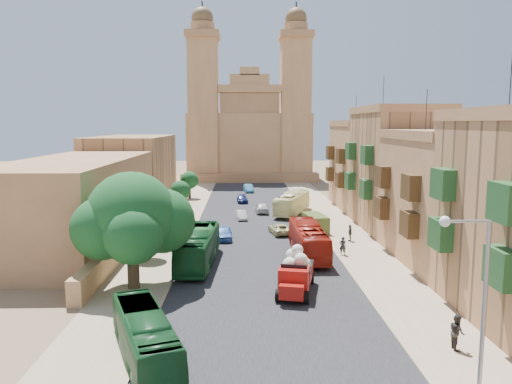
{
  "coord_description": "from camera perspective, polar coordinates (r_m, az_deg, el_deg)",
  "views": [
    {
      "loc": [
        -1.63,
        -31.15,
        11.83
      ],
      "look_at": [
        0.0,
        26.0,
        4.0
      ],
      "focal_mm": 35.0,
      "sensor_mm": 36.0,
      "label": 1
    }
  ],
  "objects": [
    {
      "name": "sidewalk_east",
      "position": [
        63.27,
        8.54,
        -3.06
      ],
      "size": [
        5.0,
        140.0,
        0.01
      ],
      "primitive_type": "cube",
      "color": "#9B8165",
      "rests_on": "ground"
    },
    {
      "name": "car_dkblue",
      "position": [
        75.43,
        -1.57,
        -0.8
      ],
      "size": [
        1.8,
        3.92,
        1.11
      ],
      "primitive_type": "imported",
      "rotation": [
        0.0,
        0.0,
        0.06
      ],
      "color": "#0F1948",
      "rests_on": "ground"
    },
    {
      "name": "townhouse_c",
      "position": [
        59.04,
        15.72,
        2.73
      ],
      "size": [
        9.0,
        14.0,
        17.4
      ],
      "color": "#B17D50",
      "rests_on": "ground"
    },
    {
      "name": "bus_red_east",
      "position": [
        45.28,
        6.01,
        -5.49
      ],
      "size": [
        2.57,
        10.48,
        2.91
      ],
      "primitive_type": "imported",
      "rotation": [
        0.0,
        0.0,
        3.15
      ],
      "color": "#A01F12",
      "rests_on": "ground"
    },
    {
      "name": "kerb_west",
      "position": [
        62.5,
        -6.54,
        -3.11
      ],
      "size": [
        0.25,
        140.0,
        0.12
      ],
      "primitive_type": "cube",
      "color": "#9B8165",
      "rests_on": "ground"
    },
    {
      "name": "church",
      "position": [
        109.8,
        -0.79,
        6.59
      ],
      "size": [
        28.0,
        22.5,
        36.3
      ],
      "color": "#A6754B",
      "rests_on": "ground"
    },
    {
      "name": "car_blue_b",
      "position": [
        87.14,
        -0.88,
        0.44
      ],
      "size": [
        1.95,
        4.24,
        1.35
      ],
      "primitive_type": "imported",
      "rotation": [
        0.0,
        0.0,
        0.13
      ],
      "color": "#4097C6",
      "rests_on": "ground"
    },
    {
      "name": "car_cream",
      "position": [
        54.1,
        2.74,
        -4.22
      ],
      "size": [
        2.58,
        4.38,
        1.14
      ],
      "primitive_type": "imported",
      "rotation": [
        0.0,
        0.0,
        3.32
      ],
      "color": "#C1BC80",
      "rests_on": "ground"
    },
    {
      "name": "road_surface",
      "position": [
        62.3,
        -0.1,
        -3.14
      ],
      "size": [
        14.0,
        140.0,
        0.01
      ],
      "primitive_type": "cube",
      "color": "black",
      "rests_on": "ground"
    },
    {
      "name": "sidewalk_west",
      "position": [
        62.78,
        -8.82,
        -3.15
      ],
      "size": [
        5.0,
        140.0,
        0.01
      ],
      "primitive_type": "cube",
      "color": "#9B8165",
      "rests_on": "ground"
    },
    {
      "name": "pedestrian_c",
      "position": [
        51.56,
        10.7,
        -4.63
      ],
      "size": [
        0.72,
        1.08,
        1.71
      ],
      "primitive_type": "imported",
      "rotation": [
        0.0,
        0.0,
        4.38
      ],
      "color": "#3F3F40",
      "rests_on": "ground"
    },
    {
      "name": "street_tree_a",
      "position": [
        44.86,
        -12.38,
        -3.91
      ],
      "size": [
        2.8,
        2.8,
        4.3
      ],
      "color": "#392C1C",
      "rests_on": "ground"
    },
    {
      "name": "olive_pickup",
      "position": [
        55.78,
        6.79,
        -3.55
      ],
      "size": [
        2.59,
        4.72,
        1.85
      ],
      "color": "#475921",
      "rests_on": "ground"
    },
    {
      "name": "ground",
      "position": [
        33.36,
        1.31,
        -12.97
      ],
      "size": [
        260.0,
        260.0,
        0.0
      ],
      "primitive_type": "plane",
      "color": "brown"
    },
    {
      "name": "streetlamp",
      "position": [
        22.32,
        23.62,
        -10.15
      ],
      "size": [
        2.11,
        0.44,
        8.22
      ],
      "color": "gray",
      "rests_on": "ground"
    },
    {
      "name": "pedestrian_a",
      "position": [
        46.18,
        9.87,
        -6.09
      ],
      "size": [
        0.63,
        0.43,
        1.68
      ],
      "primitive_type": "imported",
      "rotation": [
        0.0,
        0.0,
        3.09
      ],
      "color": "black",
      "rests_on": "ground"
    },
    {
      "name": "townhouse_b",
      "position": [
        46.08,
        20.8,
        -0.41
      ],
      "size": [
        9.0,
        14.0,
        14.9
      ],
      "color": "#A6754B",
      "rests_on": "ground"
    },
    {
      "name": "kerb_east",
      "position": [
        62.86,
        6.29,
        -3.04
      ],
      "size": [
        0.25,
        140.0,
        0.12
      ],
      "primitive_type": "cube",
      "color": "#9B8165",
      "rests_on": "ground"
    },
    {
      "name": "west_building_mid",
      "position": [
        77.21,
        -13.88,
        2.5
      ],
      "size": [
        10.0,
        22.0,
        10.0
      ],
      "primitive_type": "cube",
      "color": "#B17D50",
      "rests_on": "ground"
    },
    {
      "name": "pedestrian_b",
      "position": [
        29.29,
        21.99,
        -14.61
      ],
      "size": [
        0.75,
        0.95,
        1.89
      ],
      "primitive_type": "imported",
      "rotation": [
        0.0,
        0.0,
        1.53
      ],
      "color": "#312B27",
      "rests_on": "ground"
    },
    {
      "name": "car_white_a",
      "position": [
        62.23,
        -1.68,
        -2.65
      ],
      "size": [
        1.56,
        3.44,
        1.1
      ],
      "primitive_type": "imported",
      "rotation": [
        0.0,
        0.0,
        0.12
      ],
      "color": "silver",
      "rests_on": "ground"
    },
    {
      "name": "car_white_b",
      "position": [
        66.67,
        0.69,
        -1.82
      ],
      "size": [
        1.76,
        4.11,
        1.38
      ],
      "primitive_type": "imported",
      "rotation": [
        0.0,
        0.0,
        3.17
      ],
      "color": "#BDBDBD",
      "rests_on": "ground"
    },
    {
      "name": "bus_green_north",
      "position": [
        42.57,
        -6.61,
        -6.31
      ],
      "size": [
        3.1,
        10.81,
        2.98
      ],
      "primitive_type": "imported",
      "rotation": [
        0.0,
        0.0,
        -0.06
      ],
      "color": "#134E21",
      "rests_on": "ground"
    },
    {
      "name": "car_blue_a",
      "position": [
        51.54,
        -3.66,
        -4.7
      ],
      "size": [
        1.8,
        4.14,
        1.39
      ],
      "primitive_type": "imported",
      "rotation": [
        0.0,
        0.0,
        0.04
      ],
      "color": "#4C7EC8",
      "rests_on": "ground"
    },
    {
      "name": "townhouse_d",
      "position": [
        72.54,
        12.42,
        3.13
      ],
      "size": [
        9.0,
        14.0,
        15.9
      ],
      "color": "#A6754B",
      "rests_on": "ground"
    },
    {
      "name": "bus_green_south",
      "position": [
        26.52,
        -12.56,
        -15.86
      ],
      "size": [
        5.2,
        9.26,
        2.53
      ],
      "primitive_type": "imported",
      "rotation": [
        0.0,
        0.0,
        0.36
      ],
      "color": "#174F24",
      "rests_on": "ground"
    },
    {
      "name": "street_tree_d",
      "position": [
        80.09,
        -7.62,
        1.33
      ],
      "size": [
        2.83,
        2.83,
        4.36
      ],
      "color": "#392C1C",
      "rests_on": "ground"
    },
    {
      "name": "west_building_low",
      "position": [
        52.36,
        -19.84,
        -1.05
      ],
      "size": [
        10.0,
        28.0,
        8.4
      ],
      "primitive_type": "cube",
      "color": "#936640",
      "rests_on": "ground"
    },
    {
      "name": "street_tree_c",
      "position": [
        68.27,
        -8.66,
        0.12
      ],
      "size": [
        2.74,
        2.74,
        4.22
      ],
      "color": "#392C1C",
      "rests_on": "ground"
    },
    {
      "name": "west_wall",
      "position": [
        53.42,
        -13.38,
        -4.22
      ],
      "size": [
        1.0,
        40.0,
        1.8
      ],
      "primitive_type": "cube",
      "color": "#A6754B",
      "rests_on": "ground"
    },
    {
      "name": "street_tree_b",
      "position": [
        56.49,
        -10.14,
        -1.42
      ],
      "size": [
        2.83,
        2.83,
        4.35
      ],
      "color": "#392C1C",
      "rests_on": "ground"
    },
    {
      "name": "red_truck",
      "position": [
        35.62,
        4.57,
        -9.18
      ],
      "size": [
        3.26,
        5.9,
        3.28
      ],
      "color": "#A4130C",
      "rests_on": "ground"
    },
    {
      "name": "ficus_tree",
      "position": [
        36.64,
        -13.91,
        -3.13
      ],
      "size": [
        8.51,
        7.83,
        8.51
      ],
      "color": "#392C1C",
      "rests_on": "ground"
    },
    {
      "name": "bus_cream_east",
      "position": [
        66.07,
        4.15,
        -1.28
      ],
      "size": [
        5.82,
        10.41,
        2.85
      ],
      "primitive_type": "imported",
      "rotation": [
        0.0,
        0.0,
        2.78
      ],
      "color": "#FFF7B1",
      "rests_on": "ground"
    }
  ]
}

